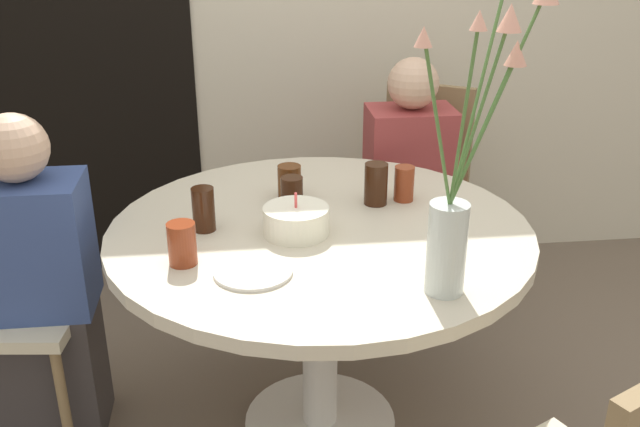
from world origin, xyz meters
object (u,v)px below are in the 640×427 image
object	(u,v)px
drink_glass_1	(404,184)
drink_glass_2	(292,193)
flower_vase	(462,191)
drink_glass_5	(204,209)
person_guest	(407,197)
birthday_cake	(296,220)
drink_glass_4	(289,182)
drink_glass_0	(376,184)
person_boy	(40,294)
drink_glass_3	(182,244)
chair_far_back	(419,181)
side_plate	(253,271)

from	to	relation	value
drink_glass_1	drink_glass_2	distance (m)	0.36
flower_vase	drink_glass_5	distance (m)	0.78
drink_glass_1	person_guest	xyz separation A→B (m)	(0.16, 0.57, -0.29)
birthday_cake	drink_glass_4	distance (m)	0.28
drink_glass_0	drink_glass_2	size ratio (longest dim) A/B	1.29
drink_glass_5	birthday_cake	bearing A→B (deg)	-11.87
drink_glass_1	person_boy	world-z (taller)	person_boy
flower_vase	drink_glass_3	bearing A→B (deg)	161.61
drink_glass_0	drink_glass_5	world-z (taller)	drink_glass_0
flower_vase	drink_glass_3	distance (m)	0.74
drink_glass_5	person_guest	size ratio (longest dim) A/B	0.12
drink_glass_4	person_guest	size ratio (longest dim) A/B	0.10
chair_far_back	drink_glass_5	size ratio (longest dim) A/B	7.06
drink_glass_4	person_boy	distance (m)	0.85
chair_far_back	drink_glass_5	distance (m)	1.26
drink_glass_3	drink_glass_0	bearing A→B (deg)	30.77
flower_vase	drink_glass_2	size ratio (longest dim) A/B	7.43
side_plate	drink_glass_3	size ratio (longest dim) A/B	1.78
drink_glass_2	chair_far_back	bearing A→B (deg)	50.77
chair_far_back	birthday_cake	world-z (taller)	chair_far_back
side_plate	drink_glass_5	bearing A→B (deg)	114.85
drink_glass_3	drink_glass_5	xyz separation A→B (m)	(0.05, 0.21, 0.01)
drink_glass_3	side_plate	bearing A→B (deg)	-22.92
drink_glass_3	person_guest	xyz separation A→B (m)	(0.84, 0.94, -0.29)
drink_glass_0	drink_glass_4	bearing A→B (deg)	162.27
side_plate	person_guest	bearing A→B (deg)	57.23
drink_glass_1	drink_glass_0	bearing A→B (deg)	-168.98
flower_vase	drink_glass_1	xyz separation A→B (m)	(0.01, 0.59, -0.21)
drink_glass_3	person_boy	world-z (taller)	person_boy
drink_glass_3	chair_far_back	bearing A→B (deg)	49.53
birthday_cake	drink_glass_5	bearing A→B (deg)	168.13
chair_far_back	flower_vase	xyz separation A→B (m)	(-0.25, -1.30, 0.48)
flower_vase	drink_glass_1	size ratio (longest dim) A/B	6.76
flower_vase	drink_glass_3	size ratio (longest dim) A/B	6.62
birthday_cake	drink_glass_0	world-z (taller)	drink_glass_0
flower_vase	person_guest	distance (m)	1.28
drink_glass_2	drink_glass_4	size ratio (longest dim) A/B	0.96
person_boy	drink_glass_3	bearing A→B (deg)	-32.05
drink_glass_3	person_boy	xyz separation A→B (m)	(-0.48, 0.30, -0.29)
drink_glass_0	drink_glass_3	xyz separation A→B (m)	(-0.58, -0.35, -0.01)
drink_glass_0	side_plate	bearing A→B (deg)	-133.42
chair_far_back	person_boy	distance (m)	1.60
person_boy	person_guest	bearing A→B (deg)	26.11
drink_glass_3	drink_glass_4	bearing A→B (deg)	53.84
chair_far_back	drink_glass_0	bearing A→B (deg)	-83.62
drink_glass_0	drink_glass_3	size ratio (longest dim) A/B	1.15
side_plate	drink_glass_0	xyz separation A→B (m)	(0.40, 0.42, 0.06)
flower_vase	drink_glass_0	size ratio (longest dim) A/B	5.74
drink_glass_5	drink_glass_0	bearing A→B (deg)	14.55
drink_glass_3	drink_glass_5	world-z (taller)	drink_glass_5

